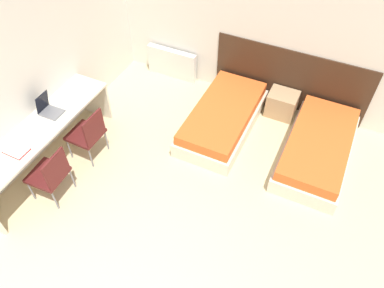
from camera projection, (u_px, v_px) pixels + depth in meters
The scene contains 12 objects.
wall_back at pixel (248, 24), 5.92m from camera, with size 5.54×0.05×2.70m.
wall_left at pixel (37, 64), 5.21m from camera, with size 0.05×5.48×2.70m.
headboard_panel at pixel (289, 80), 6.23m from camera, with size 2.59×0.03×1.11m.
bed_near_window at pixel (223, 118), 6.12m from camera, with size 0.94×1.89×0.42m.
bed_near_door at pixel (317, 149), 5.67m from camera, with size 0.94×1.89×0.42m.
nightstand at pixel (282, 104), 6.34m from camera, with size 0.48×0.40×0.43m.
radiator at pixel (172, 63), 7.02m from camera, with size 0.96×0.12×0.57m.
desk at pixel (41, 136), 5.29m from camera, with size 0.59×2.49×0.75m.
chair_near_laptop at pixel (88, 133), 5.50m from camera, with size 0.47×0.47×0.87m.
chair_near_notebook at pixel (50, 173), 4.99m from camera, with size 0.48×0.48×0.87m.
laptop at pixel (49, 109), 5.36m from camera, with size 0.31×0.25×0.32m.
open_notebook at pixel (16, 151), 4.90m from camera, with size 0.31×0.22×0.02m.
Camera 1 is at (1.54, -0.75, 4.42)m, focal length 35.00 mm.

